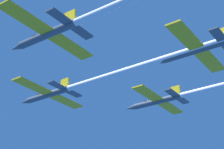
# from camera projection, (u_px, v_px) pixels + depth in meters

# --- Properties ---
(jet_lead) EXTENTS (16.23, 49.65, 2.69)m
(jet_lead) POSITION_uv_depth(u_px,v_px,m) (109.00, 76.00, 60.00)
(jet_lead) COLOR #4C5660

